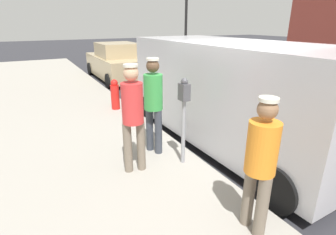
{
  "coord_description": "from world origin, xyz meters",
  "views": [
    {
      "loc": [
        3.55,
        3.62,
        2.51
      ],
      "look_at": [
        1.65,
        0.1,
        1.05
      ],
      "focal_mm": 28.0,
      "sensor_mm": 36.0,
      "label": 1
    }
  ],
  "objects_px": {
    "parked_van": "(232,91)",
    "parked_sedan_behind": "(117,63)",
    "pedestrian_in_green": "(153,100)",
    "pedestrian_in_red": "(133,112)",
    "fire_hydrant": "(115,95)",
    "pedestrian_in_orange": "(261,160)",
    "parking_meter_near": "(184,107)",
    "traffic_light_corner": "(198,5)"
  },
  "relations": [
    {
      "from": "traffic_light_corner",
      "to": "fire_hydrant",
      "type": "distance_m",
      "value": 11.0
    },
    {
      "from": "pedestrian_in_red",
      "to": "fire_hydrant",
      "type": "distance_m",
      "value": 3.52
    },
    {
      "from": "pedestrian_in_green",
      "to": "parking_meter_near",
      "type": "bearing_deg",
      "value": 112.49
    },
    {
      "from": "parked_sedan_behind",
      "to": "pedestrian_in_orange",
      "type": "bearing_deg",
      "value": 80.92
    },
    {
      "from": "parking_meter_near",
      "to": "pedestrian_in_green",
      "type": "distance_m",
      "value": 0.68
    },
    {
      "from": "pedestrian_in_red",
      "to": "parked_van",
      "type": "height_order",
      "value": "parked_van"
    },
    {
      "from": "pedestrian_in_green",
      "to": "fire_hydrant",
      "type": "height_order",
      "value": "pedestrian_in_green"
    },
    {
      "from": "pedestrian_in_orange",
      "to": "fire_hydrant",
      "type": "xyz_separation_m",
      "value": [
        -0.0,
        -5.32,
        -0.52
      ]
    },
    {
      "from": "parked_van",
      "to": "fire_hydrant",
      "type": "bearing_deg",
      "value": -62.03
    },
    {
      "from": "traffic_light_corner",
      "to": "fire_hydrant",
      "type": "relative_size",
      "value": 6.05
    },
    {
      "from": "parked_van",
      "to": "fire_hydrant",
      "type": "distance_m",
      "value": 3.46
    },
    {
      "from": "parked_van",
      "to": "parked_sedan_behind",
      "type": "relative_size",
      "value": 1.19
    },
    {
      "from": "pedestrian_in_green",
      "to": "pedestrian_in_red",
      "type": "bearing_deg",
      "value": 39.12
    },
    {
      "from": "parked_sedan_behind",
      "to": "fire_hydrant",
      "type": "height_order",
      "value": "parked_sedan_behind"
    },
    {
      "from": "pedestrian_in_green",
      "to": "parked_van",
      "type": "bearing_deg",
      "value": 176.87
    },
    {
      "from": "pedestrian_in_green",
      "to": "parked_van",
      "type": "relative_size",
      "value": 0.34
    },
    {
      "from": "pedestrian_in_red",
      "to": "fire_hydrant",
      "type": "bearing_deg",
      "value": -102.35
    },
    {
      "from": "traffic_light_corner",
      "to": "pedestrian_in_orange",
      "type": "bearing_deg",
      "value": 58.52
    },
    {
      "from": "pedestrian_in_orange",
      "to": "parked_van",
      "type": "height_order",
      "value": "parked_van"
    },
    {
      "from": "parking_meter_near",
      "to": "traffic_light_corner",
      "type": "height_order",
      "value": "traffic_light_corner"
    },
    {
      "from": "parked_sedan_behind",
      "to": "fire_hydrant",
      "type": "relative_size",
      "value": 5.12
    },
    {
      "from": "parked_van",
      "to": "pedestrian_in_green",
      "type": "bearing_deg",
      "value": -3.13
    },
    {
      "from": "pedestrian_in_green",
      "to": "pedestrian_in_red",
      "type": "distance_m",
      "value": 0.75
    },
    {
      "from": "parking_meter_near",
      "to": "parked_van",
      "type": "relative_size",
      "value": 0.29
    },
    {
      "from": "pedestrian_in_green",
      "to": "parked_sedan_behind",
      "type": "distance_m",
      "value": 7.86
    },
    {
      "from": "pedestrian_in_red",
      "to": "traffic_light_corner",
      "type": "height_order",
      "value": "traffic_light_corner"
    },
    {
      "from": "parking_meter_near",
      "to": "parked_van",
      "type": "xyz_separation_m",
      "value": [
        -1.5,
        -0.54,
        -0.03
      ]
    },
    {
      "from": "pedestrian_in_green",
      "to": "pedestrian_in_orange",
      "type": "bearing_deg",
      "value": 93.77
    },
    {
      "from": "pedestrian_in_orange",
      "to": "parked_sedan_behind",
      "type": "bearing_deg",
      "value": -99.08
    },
    {
      "from": "pedestrian_in_green",
      "to": "pedestrian_in_orange",
      "type": "height_order",
      "value": "pedestrian_in_green"
    },
    {
      "from": "pedestrian_in_orange",
      "to": "pedestrian_in_green",
      "type": "bearing_deg",
      "value": -86.23
    },
    {
      "from": "pedestrian_in_orange",
      "to": "parked_van",
      "type": "relative_size",
      "value": 0.31
    },
    {
      "from": "traffic_light_corner",
      "to": "fire_hydrant",
      "type": "height_order",
      "value": "traffic_light_corner"
    },
    {
      "from": "parking_meter_near",
      "to": "parked_sedan_behind",
      "type": "distance_m",
      "value": 8.42
    },
    {
      "from": "parked_sedan_behind",
      "to": "pedestrian_in_red",
      "type": "bearing_deg",
      "value": 73.89
    },
    {
      "from": "parking_meter_near",
      "to": "fire_hydrant",
      "type": "relative_size",
      "value": 1.77
    },
    {
      "from": "pedestrian_in_green",
      "to": "parked_sedan_behind",
      "type": "bearing_deg",
      "value": -103.0
    },
    {
      "from": "parked_van",
      "to": "fire_hydrant",
      "type": "xyz_separation_m",
      "value": [
        1.6,
        -3.01,
        -0.59
      ]
    },
    {
      "from": "pedestrian_in_green",
      "to": "traffic_light_corner",
      "type": "bearing_deg",
      "value": -127.69
    },
    {
      "from": "pedestrian_in_red",
      "to": "parked_sedan_behind",
      "type": "height_order",
      "value": "pedestrian_in_red"
    },
    {
      "from": "pedestrian_in_orange",
      "to": "traffic_light_corner",
      "type": "xyz_separation_m",
      "value": [
        -7.71,
        -12.59,
        2.42
      ]
    },
    {
      "from": "pedestrian_in_orange",
      "to": "pedestrian_in_red",
      "type": "bearing_deg",
      "value": -69.09
    }
  ]
}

